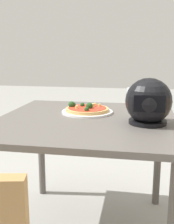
{
  "coord_description": "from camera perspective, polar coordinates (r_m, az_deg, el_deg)",
  "views": [
    {
      "loc": [
        -0.27,
        1.49,
        1.1
      ],
      "look_at": [
        0.01,
        -0.07,
        0.75
      ],
      "focal_mm": 44.66,
      "sensor_mm": 36.0,
      "label": 1
    }
  ],
  "objects": [
    {
      "name": "dining_table",
      "position": [
        1.58,
        -0.05,
        -4.25
      ],
      "size": [
        0.99,
        1.0,
        0.73
      ],
      "color": "#5B5651",
      "rests_on": "ground"
    },
    {
      "name": "pizza_plate",
      "position": [
        1.69,
        0.04,
        0.03
      ],
      "size": [
        0.31,
        0.31,
        0.01
      ],
      "primitive_type": "cylinder",
      "color": "white",
      "rests_on": "dining_table"
    },
    {
      "name": "pizza",
      "position": [
        1.69,
        -0.12,
        0.67
      ],
      "size": [
        0.26,
        0.26,
        0.05
      ],
      "color": "tan",
      "rests_on": "pizza_plate"
    },
    {
      "name": "motorcycle_helmet",
      "position": [
        1.45,
        12.47,
        1.96
      ],
      "size": [
        0.24,
        0.24,
        0.24
      ],
      "color": "black",
      "rests_on": "dining_table"
    },
    {
      "name": "drinking_glass",
      "position": [
        1.94,
        9.16,
        3.11
      ],
      "size": [
        0.07,
        0.07,
        0.12
      ],
      "primitive_type": "cylinder",
      "color": "silver",
      "rests_on": "dining_table"
    }
  ]
}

